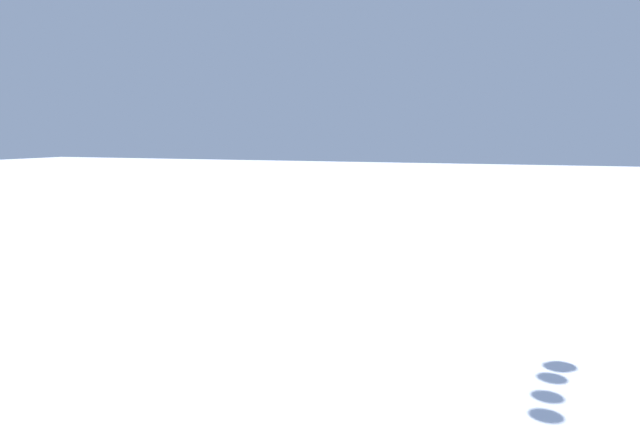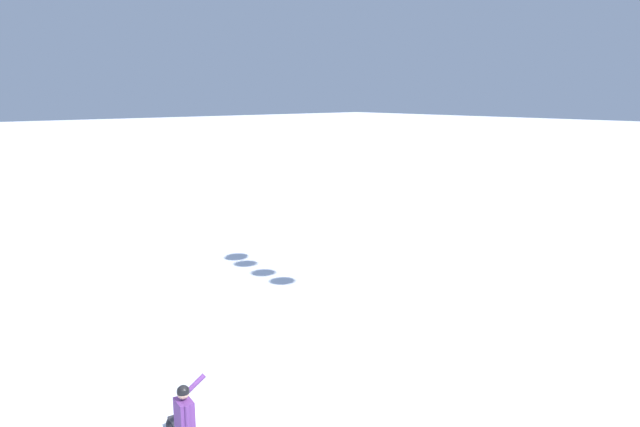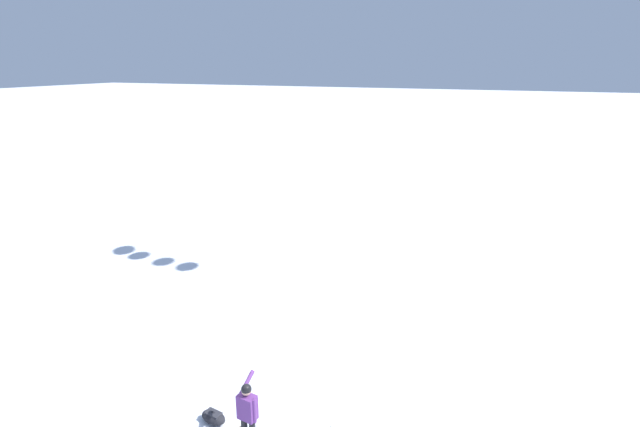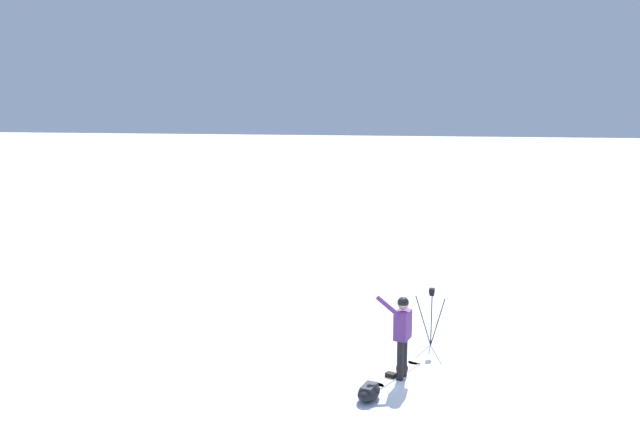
# 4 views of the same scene
# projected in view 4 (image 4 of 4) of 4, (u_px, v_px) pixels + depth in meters

# --- Properties ---
(ground_plane) EXTENTS (300.00, 300.00, 0.00)m
(ground_plane) POSITION_uv_depth(u_px,v_px,m) (385.00, 371.00, 13.42)
(ground_plane) COLOR white
(snowboarder) EXTENTS (0.68, 0.47, 1.67)m
(snowboarder) POSITION_uv_depth(u_px,v_px,m) (402.00, 329.00, 12.92)
(snowboarder) COLOR black
(snowboarder) RESTS_ON ground_plane
(snowboard) EXTENTS (0.78, 1.69, 0.10)m
(snowboard) POSITION_uv_depth(u_px,v_px,m) (396.00, 373.00, 13.23)
(snowboard) COLOR beige
(snowboard) RESTS_ON ground_plane
(gear_bag_large) EXTENTS (0.46, 0.70, 0.29)m
(gear_bag_large) POSITION_uv_depth(u_px,v_px,m) (369.00, 392.00, 12.03)
(gear_bag_large) COLOR black
(gear_bag_large) RESTS_ON ground_plane
(camera_tripod) EXTENTS (0.68, 0.58, 1.32)m
(camera_tripod) POSITION_uv_depth(u_px,v_px,m) (431.00, 305.00, 14.77)
(camera_tripod) COLOR #262628
(camera_tripod) RESTS_ON ground_plane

